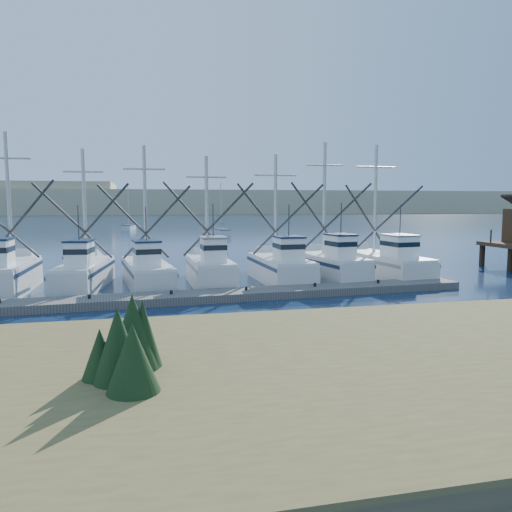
{
  "coord_description": "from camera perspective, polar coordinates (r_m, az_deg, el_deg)",
  "views": [
    {
      "loc": [
        -8.15,
        -20.05,
        5.14
      ],
      "look_at": [
        -1.78,
        8.0,
        2.01
      ],
      "focal_mm": 35.0,
      "sensor_mm": 36.0,
      "label": 1
    }
  ],
  "objects": [
    {
      "name": "sailboat_far",
      "position": [
        93.75,
        -14.33,
        3.2
      ],
      "size": [
        2.52,
        5.22,
        8.1
      ],
      "rotation": [
        0.0,
        0.0,
        -0.2
      ],
      "color": "silver",
      "rests_on": "ground"
    },
    {
      "name": "shore_bank",
      "position": [
        10.95,
        -11.47,
        -17.29
      ],
      "size": [
        40.0,
        10.0,
        1.6
      ],
      "primitive_type": "cube",
      "color": "#4C422D",
      "rests_on": "ground"
    },
    {
      "name": "ground",
      "position": [
        22.24,
        9.14,
        -7.23
      ],
      "size": [
        500.0,
        500.0,
        0.0
      ],
      "primitive_type": "plane",
      "color": "#0C1E36",
      "rests_on": "ground"
    },
    {
      "name": "dune_ridge",
      "position": [
        230.19,
        -10.84,
        6.08
      ],
      "size": [
        360.0,
        60.0,
        10.0
      ],
      "primitive_type": "cube",
      "color": "tan",
      "rests_on": "ground"
    },
    {
      "name": "sailboat_near",
      "position": [
        77.51,
        -3.98,
        2.77
      ],
      "size": [
        1.98,
        6.29,
        8.1
      ],
      "rotation": [
        0.0,
        0.0,
        0.05
      ],
      "color": "silver",
      "rests_on": "ground"
    },
    {
      "name": "floating_dock",
      "position": [
        26.21,
        -7.48,
        -4.68
      ],
      "size": [
        31.66,
        4.33,
        0.42
      ],
      "primitive_type": "cube",
      "rotation": [
        0.0,
        0.0,
        0.07
      ],
      "color": "#655F5A",
      "rests_on": "ground"
    },
    {
      "name": "trawler_fleet",
      "position": [
        30.94,
        -8.55,
        -1.57
      ],
      "size": [
        30.92,
        8.64,
        9.16
      ],
      "color": "silver",
      "rests_on": "ground"
    }
  ]
}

